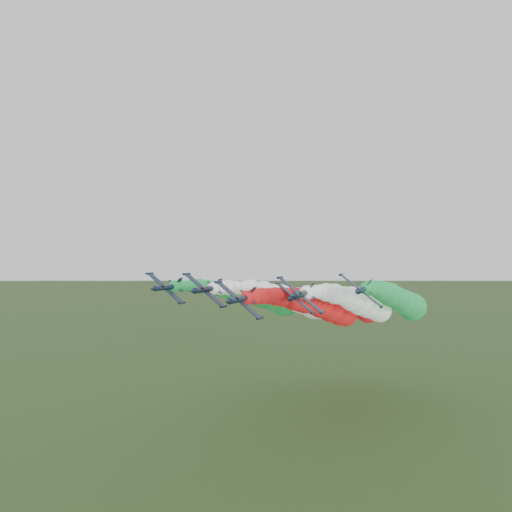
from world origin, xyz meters
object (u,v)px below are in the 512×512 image
object	(u,v)px
jet_inner_left	(297,300)
jet_trail	(352,305)
jet_lead	(323,307)
jet_outer_left	(263,298)
jet_inner_right	(362,303)
jet_outer_right	(401,301)

from	to	relation	value
jet_inner_left	jet_trail	bearing A→B (deg)	47.35
jet_lead	jet_outer_left	world-z (taller)	jet_outer_left
jet_inner_left	jet_lead	bearing A→B (deg)	-37.88
jet_inner_left	jet_inner_right	bearing A→B (deg)	-4.17
jet_lead	jet_outer_left	bearing A→B (deg)	148.96
jet_outer_left	jet_trail	distance (m)	29.76
jet_inner_right	jet_outer_right	world-z (taller)	jet_outer_right
jet_outer_left	jet_inner_left	bearing A→B (deg)	-25.10
jet_lead	jet_inner_right	xyz separation A→B (m)	(10.33, 6.39, 0.81)
jet_lead	jet_outer_left	size ratio (longest dim) A/B	1.00
jet_inner_right	jet_outer_right	distance (m)	17.28
jet_inner_right	jet_trail	size ratio (longest dim) A/B	0.99
jet_inner_right	jet_outer_left	size ratio (longest dim) A/B	1.00
jet_inner_right	jet_outer_right	xyz separation A→B (m)	(10.17, 13.97, -0.09)
jet_inner_right	jet_trail	bearing A→B (deg)	108.38
jet_inner_right	jet_outer_left	xyz separation A→B (m)	(-33.86, 7.77, -0.00)
jet_lead	jet_inner_right	bearing A→B (deg)	31.74
jet_inner_left	jet_inner_right	distance (m)	20.52
jet_inner_left	jet_outer_right	distance (m)	33.08
jet_lead	jet_trail	xyz separation A→B (m)	(4.54, 23.82, -1.33)
jet_inner_left	jet_outer_right	xyz separation A→B (m)	(30.64, 12.48, -0.23)
jet_lead	jet_outer_right	distance (m)	28.90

